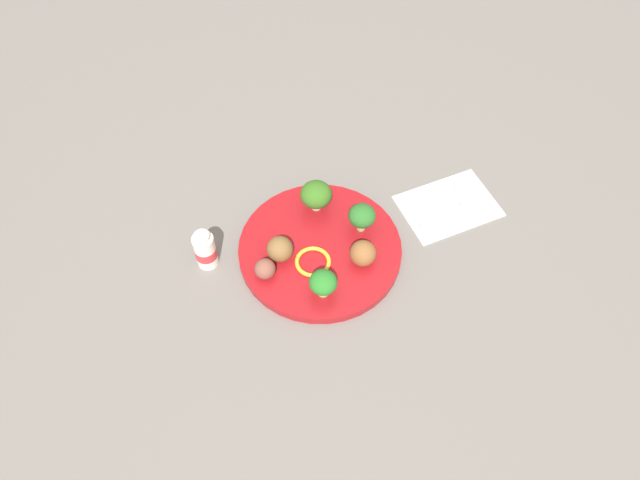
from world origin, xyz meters
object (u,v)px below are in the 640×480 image
Objects in this scene: plate at (320,249)px; broccoli_floret_front_right at (323,283)px; pepper_ring_mid_left at (313,262)px; fork at (447,195)px; meatball_mid_left at (265,269)px; napkin at (448,206)px; yogurt_bottle at (205,250)px; broccoli_floret_back_left at (316,195)px; meatball_far_rim at (363,253)px; broccoli_floret_back_right at (362,216)px; knife at (457,210)px; meatball_mid_right at (279,248)px.

plate is 0.10m from broccoli_floret_front_right.
fork is (0.28, 0.08, -0.01)m from pepper_ring_mid_left.
fork is at bearing 15.52° from pepper_ring_mid_left.
napkin is (0.36, 0.06, -0.03)m from meatball_mid_left.
napkin is (0.25, 0.03, -0.01)m from plate.
yogurt_bottle is at bearing 144.16° from meatball_mid_left.
plate is 0.26m from fork.
fork is at bearing -8.31° from broccoli_floret_back_left.
fork is (0.01, 0.02, 0.00)m from napkin.
broccoli_floret_back_right is at bearing 73.14° from meatball_far_rim.
meatball_far_rim is (-0.02, -0.06, -0.01)m from broccoli_floret_back_right.
broccoli_floret_back_left is at bearing 132.50° from broccoli_floret_back_right.
pepper_ring_mid_left reaches higher than knife.
napkin is 2.16× the size of yogurt_bottle.
meatball_mid_right is at bearing 177.68° from plate.
knife is at bearing -1.20° from broccoli_floret_back_right.
yogurt_bottle is at bearing -166.42° from broccoli_floret_back_left.
meatball_far_rim is 0.73× the size of pepper_ring_mid_left.
broccoli_floret_front_right is at bearing -62.11° from meatball_mid_right.
meatball_mid_right reaches higher than napkin.
plate is 3.57× the size of yogurt_bottle.
plate is 6.34× the size of meatball_mid_right.
meatball_mid_left is at bearing -173.49° from knife.
knife is at bearing 1.84° from meatball_mid_right.
meatball_far_rim is at bearing 27.14° from broccoli_floret_front_right.
meatball_mid_right is 0.30× the size of knife.
broccoli_floret_front_right is (-0.02, -0.09, 0.04)m from plate.
broccoli_floret_back_left is 0.21m from yogurt_bottle.
meatball_far_rim is at bearing -154.04° from fork.
meatball_mid_left is (-0.18, -0.05, -0.02)m from broccoli_floret_back_right.
broccoli_floret_front_right reaches higher than plate.
yogurt_bottle reaches higher than pepper_ring_mid_left.
plate is 0.04m from pepper_ring_mid_left.
broccoli_floret_back_right is 0.90× the size of pepper_ring_mid_left.
broccoli_floret_back_right is 0.18m from napkin.
fork is (0.33, 0.05, -0.03)m from meatball_mid_right.
broccoli_floret_back_right is at bearing 24.37° from pepper_ring_mid_left.
yogurt_bottle reaches higher than broccoli_floret_back_left.
napkin is 0.44m from yogurt_bottle.
yogurt_bottle is (-0.25, 0.08, -0.00)m from meatball_far_rim.
meatball_far_rim is (0.08, 0.04, -0.01)m from broccoli_floret_front_right.
broccoli_floret_back_left reaches higher than knife.
meatball_far_rim is at bearing -21.14° from meatball_mid_right.
pepper_ring_mid_left is 0.36× the size of napkin.
meatball_far_rim is at bearing -38.23° from plate.
broccoli_floret_front_right is 0.35× the size of knife.
broccoli_floret_back_left is 1.31× the size of meatball_mid_right.
broccoli_floret_back_right is 0.32× the size of napkin.
fork is at bearing 12.13° from meatball_mid_left.
meatball_far_rim is at bearing -163.29° from knife.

